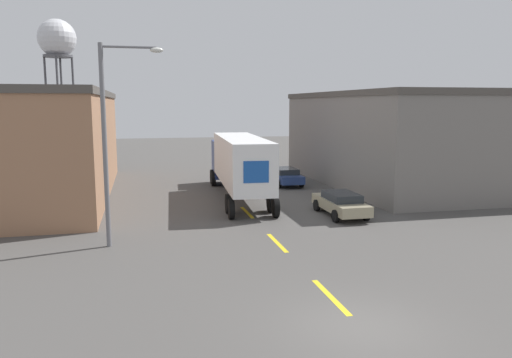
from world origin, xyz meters
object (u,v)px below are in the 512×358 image
at_px(semi_truck, 238,161).
at_px(water_tower, 57,41).
at_px(parked_car_right_mid, 341,203).
at_px(parked_car_right_far, 285,176).
at_px(street_lamp, 111,132).

bearing_deg(semi_truck, water_tower, 116.22).
bearing_deg(parked_car_right_mid, parked_car_right_far, 90.00).
distance_m(semi_truck, street_lamp, 12.54).
relative_size(semi_truck, parked_car_right_mid, 3.06).
distance_m(water_tower, street_lamp, 49.74).
relative_size(parked_car_right_far, water_tower, 0.27).
distance_m(semi_truck, parked_car_right_mid, 8.07).
distance_m(parked_car_right_mid, street_lamp, 12.97).
bearing_deg(street_lamp, parked_car_right_far, 50.44).
relative_size(water_tower, street_lamp, 1.97).
xyz_separation_m(parked_car_right_mid, water_tower, (-20.64, 44.70, 13.39)).
bearing_deg(street_lamp, parked_car_right_mid, 15.98).
bearing_deg(street_lamp, semi_truck, 53.44).
relative_size(parked_car_right_far, street_lamp, 0.54).
distance_m(parked_car_right_far, parked_car_right_mid, 10.89).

